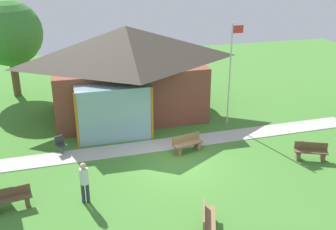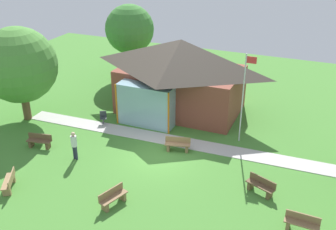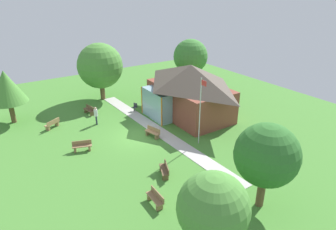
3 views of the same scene
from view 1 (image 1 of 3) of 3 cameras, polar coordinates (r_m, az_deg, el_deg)
ground_plane at (r=19.35m, az=1.41°, el=-6.69°), size 44.00×44.00×0.00m
pavilion at (r=23.88m, az=-5.65°, el=6.06°), size 9.30×6.77×5.18m
footpath at (r=21.12m, az=-0.11°, el=-3.98°), size 20.54×2.01×0.03m
flagpole at (r=22.57m, az=8.51°, el=5.99°), size 0.64×0.08×5.64m
bench_front_center at (r=15.26m, az=5.40°, el=-13.96°), size 0.90×1.56×0.84m
bench_mid_left at (r=17.27m, az=-20.52°, el=-10.68°), size 1.56×0.73×0.84m
bench_mid_right at (r=20.64m, az=18.83°, el=-4.76°), size 1.55×0.98×0.84m
bench_rear_near_path at (r=20.29m, az=2.64°, el=-3.96°), size 1.56×0.82×0.84m
patio_chair_west at (r=20.78m, az=-14.38°, el=-3.99°), size 0.59×0.59×0.86m
visitor_strolling_lawn at (r=16.53m, az=-11.31°, el=-8.61°), size 0.34×0.34×1.74m
tree_behind_pavilion_left at (r=28.52m, az=-20.80°, el=10.34°), size 4.16×4.16×6.21m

